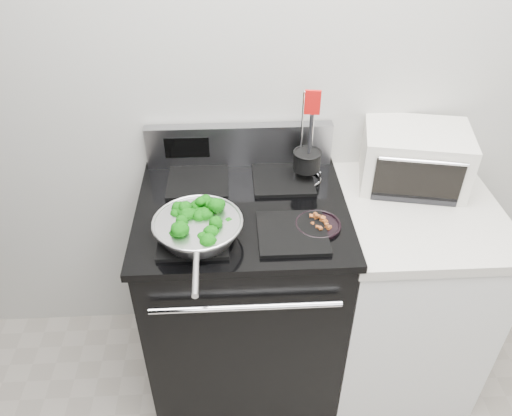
{
  "coord_description": "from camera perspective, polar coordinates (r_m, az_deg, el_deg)",
  "views": [
    {
      "loc": [
        -0.33,
        -0.08,
        2.06
      ],
      "look_at": [
        -0.25,
        1.36,
        0.98
      ],
      "focal_mm": 35.0,
      "sensor_mm": 36.0,
      "label": 1
    }
  ],
  "objects": [
    {
      "name": "back_wall",
      "position": [
        1.99,
        6.85,
        15.65
      ],
      "size": [
        4.0,
        0.02,
        2.7
      ],
      "primitive_type": "cube",
      "color": "#B3B1A9",
      "rests_on": "ground"
    },
    {
      "name": "gas_range",
      "position": [
        2.17,
        -1.41,
        -9.62
      ],
      "size": [
        0.79,
        0.69,
        1.13
      ],
      "color": "black",
      "rests_on": "floor"
    },
    {
      "name": "counter",
      "position": [
        2.3,
        16.13,
        -9.12
      ],
      "size": [
        0.62,
        0.68,
        0.92
      ],
      "color": "white",
      "rests_on": "floor"
    },
    {
      "name": "skillet",
      "position": [
        1.7,
        -6.64,
        -2.27
      ],
      "size": [
        0.31,
        0.49,
        0.07
      ],
      "rotation": [
        0.0,
        0.0,
        0.02
      ],
      "color": "silver",
      "rests_on": "gas_range"
    },
    {
      "name": "broccoli_pile",
      "position": [
        1.69,
        -6.69,
        -1.73
      ],
      "size": [
        0.24,
        0.24,
        0.08
      ],
      "primitive_type": null,
      "color": "#043405",
      "rests_on": "skillet"
    },
    {
      "name": "bacon_plate",
      "position": [
        1.77,
        7.12,
        -1.67
      ],
      "size": [
        0.16,
        0.16,
        0.04
      ],
      "rotation": [
        0.0,
        0.0,
        0.02
      ],
      "color": "black",
      "rests_on": "gas_range"
    },
    {
      "name": "utensil_holder",
      "position": [
        1.98,
        5.8,
        4.89
      ],
      "size": [
        0.13,
        0.13,
        0.39
      ],
      "rotation": [
        0.0,
        0.0,
        -0.15
      ],
      "color": "silver",
      "rests_on": "gas_range"
    },
    {
      "name": "toaster_oven",
      "position": [
        2.09,
        17.63,
        5.55
      ],
      "size": [
        0.46,
        0.38,
        0.23
      ],
      "rotation": [
        0.0,
        0.0,
        -0.2
      ],
      "color": "beige",
      "rests_on": "counter"
    }
  ]
}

